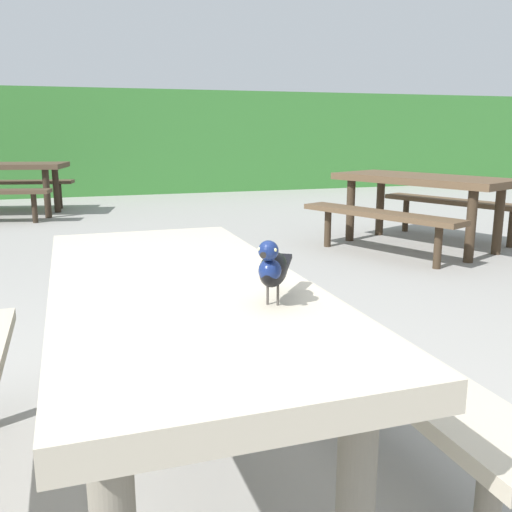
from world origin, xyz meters
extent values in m
cube|color=#387A33|center=(0.00, 10.50, 0.97)|extent=(28.00, 2.23, 1.93)
cube|color=#B2A893|center=(0.28, 0.29, 0.70)|extent=(0.77, 1.81, 0.07)
cylinder|color=slate|center=(0.01, 0.99, 0.33)|extent=(0.09, 0.09, 0.67)
cylinder|color=slate|center=(0.54, 0.99, 0.33)|extent=(0.09, 0.09, 0.67)
cube|color=#B2A893|center=(0.98, 0.30, 0.41)|extent=(0.29, 1.71, 0.05)
cylinder|color=slate|center=(0.97, 0.94, 0.20)|extent=(0.07, 0.07, 0.39)
ellipsoid|color=black|center=(0.47, -0.05, 0.84)|extent=(0.14, 0.16, 0.09)
ellipsoid|color=navy|center=(0.45, -0.09, 0.84)|extent=(0.09, 0.09, 0.06)
sphere|color=navy|center=(0.44, -0.10, 0.90)|extent=(0.05, 0.05, 0.05)
sphere|color=#EAE08C|center=(0.45, -0.12, 0.90)|extent=(0.01, 0.01, 0.01)
sphere|color=#EAE08C|center=(0.42, -0.10, 0.90)|extent=(0.01, 0.01, 0.01)
cone|color=black|center=(0.42, -0.14, 0.90)|extent=(0.03, 0.03, 0.02)
cube|color=black|center=(0.54, 0.05, 0.82)|extent=(0.08, 0.10, 0.04)
cylinder|color=#47423D|center=(0.48, -0.07, 0.77)|extent=(0.01, 0.01, 0.05)
cylinder|color=#47423D|center=(0.46, -0.05, 0.77)|extent=(0.01, 0.01, 0.05)
cylinder|color=#2E241A|center=(-0.36, 6.91, 0.33)|extent=(0.09, 0.09, 0.67)
cylinder|color=#2E241A|center=(-0.25, 7.43, 0.33)|extent=(0.09, 0.09, 0.67)
cylinder|color=#2E241A|center=(-0.51, 6.49, 0.20)|extent=(0.07, 0.07, 0.39)
cube|color=#473828|center=(-0.84, 8.00, 0.41)|extent=(1.73, 0.63, 0.05)
cylinder|color=#2E241A|center=(-0.22, 7.86, 0.20)|extent=(0.07, 0.07, 0.39)
cube|color=brown|center=(3.38, 3.58, 0.70)|extent=(1.41, 1.95, 0.07)
cylinder|color=#382B1D|center=(3.42, 2.83, 0.33)|extent=(0.09, 0.09, 0.67)
cylinder|color=#382B1D|center=(3.91, 3.04, 0.33)|extent=(0.09, 0.09, 0.67)
cylinder|color=#382B1D|center=(2.86, 4.11, 0.33)|extent=(0.09, 0.09, 0.67)
cylinder|color=#382B1D|center=(3.35, 4.33, 0.33)|extent=(0.09, 0.09, 0.67)
cube|color=brown|center=(2.74, 3.30, 0.41)|extent=(0.94, 1.68, 0.05)
cylinder|color=#382B1D|center=(3.00, 2.71, 0.20)|extent=(0.07, 0.07, 0.39)
cylinder|color=#382B1D|center=(2.49, 3.89, 0.20)|extent=(0.07, 0.07, 0.39)
cube|color=brown|center=(4.03, 3.85, 0.41)|extent=(0.94, 1.68, 0.05)
cylinder|color=#382B1D|center=(4.28, 3.26, 0.20)|extent=(0.07, 0.07, 0.39)
cylinder|color=#382B1D|center=(3.77, 4.44, 0.20)|extent=(0.07, 0.07, 0.39)
camera|label=1|loc=(-0.01, -1.42, 1.19)|focal=39.74mm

